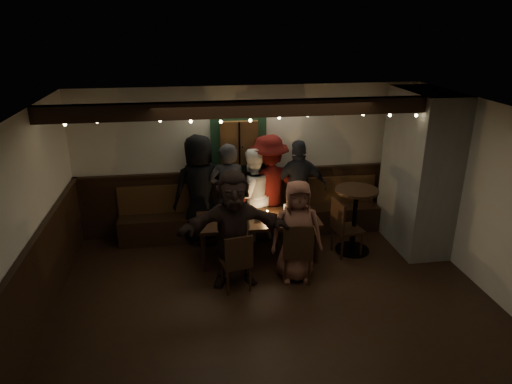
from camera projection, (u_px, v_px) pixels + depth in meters
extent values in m
cube|color=black|center=(276.00, 307.00, 6.14)|extent=(6.00, 5.00, 0.01)
cube|color=black|center=(279.00, 114.00, 5.21)|extent=(6.00, 5.00, 0.01)
cube|color=silver|center=(250.00, 160.00, 7.99)|extent=(6.00, 0.01, 2.60)
cube|color=silver|center=(22.00, 235.00, 5.25)|extent=(0.01, 5.00, 2.60)
cube|color=silver|center=(498.00, 205.00, 6.09)|extent=(0.01, 5.00, 2.60)
cube|color=black|center=(250.00, 201.00, 8.23)|extent=(6.00, 0.05, 1.10)
cube|color=black|center=(36.00, 290.00, 5.53)|extent=(0.05, 5.00, 1.10)
cube|color=slate|center=(419.00, 171.00, 7.43)|extent=(0.70, 1.40, 2.60)
cube|color=black|center=(252.00, 223.00, 8.11)|extent=(4.60, 0.45, 0.45)
cube|color=#4B2D1A|center=(251.00, 194.00, 8.11)|extent=(4.60, 0.06, 0.50)
cube|color=#193A24|center=(239.00, 142.00, 7.77)|extent=(0.95, 0.04, 1.00)
cube|color=#4B2D1A|center=(239.00, 143.00, 7.72)|extent=(0.64, 0.12, 0.76)
cube|color=black|center=(265.00, 108.00, 6.17)|extent=(6.00, 0.16, 0.22)
sphere|color=#FFE599|center=(65.00, 124.00, 5.84)|extent=(0.04, 0.04, 0.04)
sphere|color=#FFE599|center=(97.00, 122.00, 5.88)|extent=(0.04, 0.04, 0.04)
sphere|color=#FFE599|center=(129.00, 120.00, 5.94)|extent=(0.04, 0.04, 0.04)
sphere|color=#FFE599|center=(160.00, 121.00, 6.00)|extent=(0.04, 0.04, 0.04)
sphere|color=#FFE599|center=(191.00, 121.00, 6.07)|extent=(0.04, 0.04, 0.04)
sphere|color=#FFE599|center=(221.00, 122.00, 6.13)|extent=(0.04, 0.04, 0.04)
sphere|color=#FFE599|center=(250.00, 120.00, 6.18)|extent=(0.04, 0.04, 0.04)
sphere|color=#FFE599|center=(279.00, 118.00, 6.23)|extent=(0.04, 0.04, 0.04)
sphere|color=#FFE599|center=(308.00, 115.00, 6.28)|extent=(0.04, 0.04, 0.04)
sphere|color=#FFE599|center=(336.00, 114.00, 6.33)|extent=(0.04, 0.04, 0.04)
sphere|color=#FFE599|center=(363.00, 114.00, 6.39)|extent=(0.04, 0.04, 0.04)
sphere|color=#FFE599|center=(390.00, 115.00, 6.46)|extent=(0.04, 0.04, 0.04)
sphere|color=#FFE599|center=(416.00, 115.00, 6.52)|extent=(0.04, 0.04, 0.04)
sphere|color=#FFE599|center=(442.00, 114.00, 6.57)|extent=(0.04, 0.04, 0.04)
cube|color=black|center=(258.00, 220.00, 7.19)|extent=(1.91, 0.82, 0.05)
cylinder|color=black|center=(204.00, 253.00, 6.88)|extent=(0.06, 0.06, 0.63)
cylinder|color=black|center=(202.00, 234.00, 7.50)|extent=(0.06, 0.06, 0.63)
cylinder|color=black|center=(317.00, 245.00, 7.13)|extent=(0.06, 0.06, 0.63)
cylinder|color=black|center=(306.00, 227.00, 7.75)|extent=(0.06, 0.06, 0.63)
cylinder|color=#BF7226|center=(222.00, 214.00, 7.17)|extent=(0.06, 0.06, 0.13)
cylinder|color=#BF7226|center=(235.00, 222.00, 6.91)|extent=(0.06, 0.06, 0.13)
cylinder|color=silver|center=(249.00, 211.00, 7.30)|extent=(0.06, 0.06, 0.13)
cylinder|color=#BF7226|center=(272.00, 217.00, 7.07)|extent=(0.06, 0.06, 0.13)
cylinder|color=silver|center=(286.00, 208.00, 7.43)|extent=(0.06, 0.06, 0.13)
cylinder|color=#BF7226|center=(304.00, 214.00, 7.17)|extent=(0.06, 0.06, 0.13)
cylinder|color=white|center=(226.00, 227.00, 6.86)|extent=(0.24, 0.24, 0.01)
cube|color=#B2B2B7|center=(258.00, 218.00, 7.13)|extent=(0.15, 0.09, 0.05)
cylinder|color=#990C0C|center=(257.00, 215.00, 7.11)|extent=(0.03, 0.03, 0.15)
cylinder|color=gold|center=(260.00, 215.00, 7.12)|extent=(0.03, 0.03, 0.15)
cylinder|color=silver|center=(267.00, 214.00, 7.24)|extent=(0.05, 0.05, 0.07)
sphere|color=#FFB24C|center=(267.00, 211.00, 7.22)|extent=(0.03, 0.03, 0.03)
cube|color=black|center=(235.00, 262.00, 6.44)|extent=(0.46, 0.46, 0.04)
cube|color=black|center=(239.00, 253.00, 6.19)|extent=(0.40, 0.11, 0.46)
cylinder|color=black|center=(243.00, 268.00, 6.71)|extent=(0.03, 0.03, 0.39)
cylinder|color=black|center=(250.00, 279.00, 6.42)|extent=(0.03, 0.03, 0.39)
cylinder|color=black|center=(222.00, 272.00, 6.61)|extent=(0.03, 0.03, 0.39)
cylinder|color=black|center=(228.00, 283.00, 6.32)|extent=(0.03, 0.03, 0.39)
cube|color=black|center=(298.00, 252.00, 6.66)|extent=(0.52, 0.52, 0.04)
cube|color=black|center=(298.00, 242.00, 6.38)|extent=(0.42, 0.15, 0.49)
cylinder|color=black|center=(309.00, 261.00, 6.88)|extent=(0.04, 0.04, 0.42)
cylinder|color=black|center=(309.00, 272.00, 6.56)|extent=(0.04, 0.04, 0.42)
cylinder|color=black|center=(286.00, 259.00, 6.92)|extent=(0.04, 0.04, 0.42)
cylinder|color=black|center=(285.00, 271.00, 6.60)|extent=(0.04, 0.04, 0.42)
cube|color=black|center=(347.00, 229.00, 7.38)|extent=(0.49, 0.49, 0.04)
cube|color=black|center=(338.00, 216.00, 7.23)|extent=(0.11, 0.43, 0.49)
cylinder|color=black|center=(361.00, 245.00, 7.36)|extent=(0.04, 0.04, 0.42)
cylinder|color=black|center=(342.00, 248.00, 7.26)|extent=(0.04, 0.04, 0.42)
cylinder|color=black|center=(351.00, 236.00, 7.66)|extent=(0.04, 0.04, 0.42)
cylinder|color=black|center=(332.00, 239.00, 7.56)|extent=(0.04, 0.04, 0.42)
cylinder|color=black|center=(352.00, 250.00, 7.61)|extent=(0.56, 0.56, 0.03)
cylinder|color=black|center=(354.00, 221.00, 7.43)|extent=(0.08, 0.08, 1.07)
cylinder|color=black|center=(357.00, 190.00, 7.24)|extent=(0.69, 0.69, 0.04)
imported|color=black|center=(200.00, 189.00, 7.69)|extent=(1.05, 0.84, 1.87)
imported|color=black|center=(228.00, 194.00, 7.63)|extent=(0.66, 0.45, 1.75)
imported|color=silver|center=(252.00, 195.00, 7.76)|extent=(0.95, 0.84, 1.63)
imported|color=#420B0A|center=(269.00, 187.00, 7.84)|extent=(1.34, 1.04, 1.83)
imported|color=#1F212A|center=(299.00, 189.00, 7.91)|extent=(1.02, 0.44, 1.73)
imported|color=black|center=(234.00, 229.00, 6.42)|extent=(1.59, 0.51, 1.72)
imported|color=brown|center=(297.00, 231.00, 6.56)|extent=(0.78, 0.54, 1.53)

